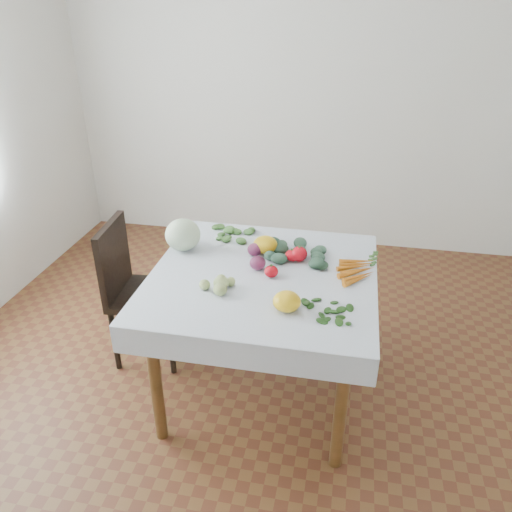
% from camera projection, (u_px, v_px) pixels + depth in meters
% --- Properties ---
extents(ground, '(4.00, 4.00, 0.00)m').
position_uv_depth(ground, '(262.00, 388.00, 2.87)').
color(ground, brown).
extents(back_wall, '(4.00, 0.04, 2.70)m').
position_uv_depth(back_wall, '(309.00, 86.00, 3.96)').
color(back_wall, silver).
rests_on(back_wall, ground).
extents(table, '(1.00, 1.00, 0.75)m').
position_uv_depth(table, '(263.00, 291.00, 2.56)').
color(table, brown).
rests_on(table, ground).
extents(tablecloth, '(1.12, 1.12, 0.01)m').
position_uv_depth(tablecloth, '(263.00, 274.00, 2.51)').
color(tablecloth, white).
rests_on(tablecloth, table).
extents(chair, '(0.43, 0.43, 0.88)m').
position_uv_depth(chair, '(133.00, 283.00, 2.92)').
color(chair, black).
rests_on(chair, ground).
extents(cabbage, '(0.25, 0.25, 0.17)m').
position_uv_depth(cabbage, '(183.00, 235.00, 2.71)').
color(cabbage, silver).
rests_on(cabbage, tablecloth).
extents(tomato_a, '(0.07, 0.07, 0.06)m').
position_uv_depth(tomato_a, '(292.00, 255.00, 2.62)').
color(tomato_a, red).
rests_on(tomato_a, tablecloth).
extents(tomato_b, '(0.11, 0.11, 0.08)m').
position_uv_depth(tomato_b, '(299.00, 254.00, 2.62)').
color(tomato_b, red).
rests_on(tomato_b, tablecloth).
extents(tomato_c, '(0.09, 0.09, 0.06)m').
position_uv_depth(tomato_c, '(271.00, 271.00, 2.47)').
color(tomato_c, red).
rests_on(tomato_c, tablecloth).
extents(tomato_d, '(0.07, 0.07, 0.06)m').
position_uv_depth(tomato_d, '(293.00, 255.00, 2.62)').
color(tomato_d, red).
rests_on(tomato_d, tablecloth).
extents(heirloom_back, '(0.17, 0.17, 0.09)m').
position_uv_depth(heirloom_back, '(265.00, 245.00, 2.70)').
color(heirloom_back, yellow).
rests_on(heirloom_back, tablecloth).
extents(heirloom_front, '(0.13, 0.13, 0.09)m').
position_uv_depth(heirloom_front, '(287.00, 301.00, 2.21)').
color(heirloom_front, yellow).
rests_on(heirloom_front, tablecloth).
extents(onion_a, '(0.08, 0.08, 0.07)m').
position_uv_depth(onion_a, '(255.00, 249.00, 2.67)').
color(onion_a, '#581940').
rests_on(onion_a, tablecloth).
extents(onion_b, '(0.10, 0.10, 0.07)m').
position_uv_depth(onion_b, '(258.00, 263.00, 2.54)').
color(onion_b, '#581940').
rests_on(onion_b, tablecloth).
extents(tomatillo_cluster, '(0.17, 0.11, 0.05)m').
position_uv_depth(tomatillo_cluster, '(219.00, 285.00, 2.37)').
color(tomatillo_cluster, '#ADC572').
rests_on(tomatillo_cluster, tablecloth).
extents(carrot_bunch, '(0.19, 0.30, 0.03)m').
position_uv_depth(carrot_bunch, '(357.00, 270.00, 2.52)').
color(carrot_bunch, orange).
rests_on(carrot_bunch, tablecloth).
extents(kale_bunch, '(0.36, 0.28, 0.05)m').
position_uv_depth(kale_bunch, '(296.00, 255.00, 2.64)').
color(kale_bunch, '#335341').
rests_on(kale_bunch, tablecloth).
extents(basil_bunch, '(0.21, 0.18, 0.01)m').
position_uv_depth(basil_bunch, '(327.00, 311.00, 2.21)').
color(basil_bunch, '#224C17').
rests_on(basil_bunch, tablecloth).
extents(dill_bunch, '(0.25, 0.20, 0.03)m').
position_uv_depth(dill_bunch, '(231.00, 234.00, 2.89)').
color(dill_bunch, '#447B38').
rests_on(dill_bunch, tablecloth).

